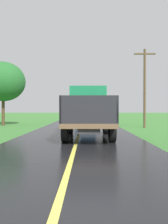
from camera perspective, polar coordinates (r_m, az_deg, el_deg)
name	(u,v)px	position (r m, az deg, el deg)	size (l,w,h in m)	color
ground_plane	(55,219)	(3.43, -7.52, -25.93)	(200.00, 200.00, 0.00)	#3D7A33
road_surface	(55,216)	(3.41, -7.52, -25.33)	(6.40, 120.00, 0.08)	black
centre_line	(55,213)	(3.39, -7.52, -24.68)	(0.14, 108.00, 0.01)	#E0D64C
banana_truck_near	(88,111)	(12.14, 1.09, 0.30)	(2.38, 5.82, 2.80)	#2D2D30
banana_truck_far	(86,110)	(27.98, 0.46, 0.56)	(2.38, 5.81, 2.80)	#2D2D30
utility_pole_roadside	(145,85)	(19.12, 15.52, 6.69)	(1.78, 0.20, 6.58)	brown
roadside_tree_near_left	(3,82)	(22.21, -20.32, 7.42)	(4.12, 4.12, 6.03)	#4C3823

